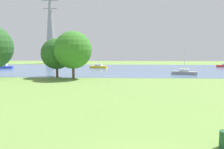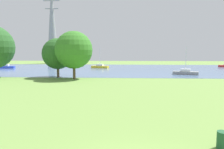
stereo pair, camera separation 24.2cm
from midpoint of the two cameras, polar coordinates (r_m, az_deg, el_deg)
ground_plane at (r=29.48m, az=3.93°, el=-2.77°), size 160.00×160.00×0.00m
water_surface at (r=57.31m, az=3.43°, el=1.45°), size 140.00×40.00×0.02m
sailboat_gray at (r=45.50m, az=18.19°, el=0.56°), size 5.03×2.89×5.51m
sailboat_yellow at (r=60.62m, az=-3.62°, el=2.10°), size 5.03×2.77×5.86m
sailboat_blue at (r=66.14m, az=-26.54°, el=1.81°), size 4.98×2.25×6.12m
tree_west_far at (r=39.63m, az=-14.40°, el=5.26°), size 5.44×5.44×6.85m
tree_west_near at (r=36.53m, az=-10.32°, el=6.31°), size 6.18×6.18×7.86m
electricity_pylon at (r=88.17m, az=-15.84°, el=12.45°), size 6.40×4.40×29.67m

